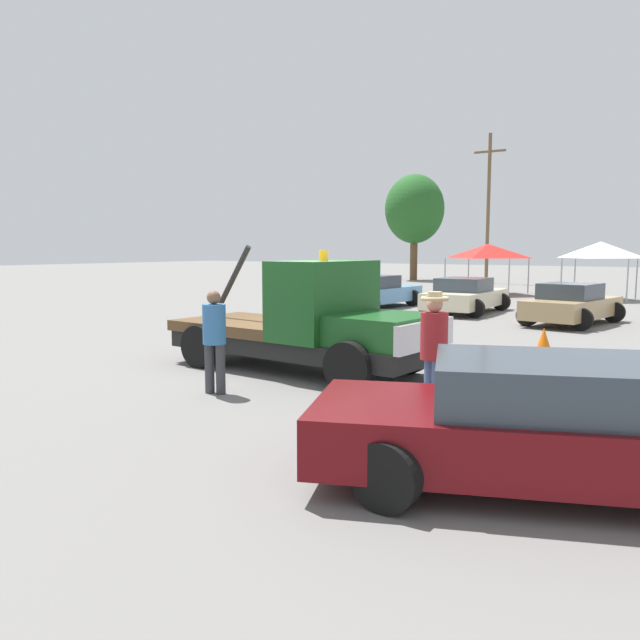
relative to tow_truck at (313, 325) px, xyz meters
name	(u,v)px	position (x,y,z in m)	size (l,w,h in m)	color
ground_plane	(300,370)	(-0.35, 0.02, -0.94)	(160.00, 160.00, 0.00)	slate
tow_truck	(313,325)	(0.00, 0.00, 0.00)	(5.75, 2.52, 2.51)	black
foreground_car	(567,427)	(5.58, -3.54, -0.29)	(5.60, 3.77, 1.34)	#5B0A0F
person_near_truck	(434,344)	(3.34, -1.76, 0.14)	(0.41, 0.41, 1.83)	#475B84
person_at_hood	(214,334)	(-0.33, -2.43, 0.07)	(0.39, 0.39, 1.75)	#38383D
parked_car_skyblue	(375,292)	(-5.55, 12.43, -0.29)	(2.52, 4.92, 1.34)	#669ED1
parked_car_cream	(465,296)	(-1.73, 12.61, -0.29)	(2.58, 4.76, 1.34)	beige
parked_car_tan	(572,305)	(2.45, 11.06, -0.29)	(2.78, 4.44, 1.34)	tan
canopy_tent_red	(488,251)	(-4.31, 22.42, 1.36)	(3.44, 3.44, 2.68)	#9E9EA3
canopy_tent_white	(601,250)	(1.31, 21.92, 1.42)	(2.89, 2.89, 2.76)	#9E9EA3
tree_center	(415,209)	(-14.12, 33.87, 4.45)	(4.50, 4.50, 8.04)	brown
traffic_cone	(544,340)	(3.07, 5.32, -0.69)	(0.40, 0.40, 0.55)	black
utility_pole	(488,205)	(-8.01, 32.86, 4.47)	(2.20, 0.24, 10.30)	brown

